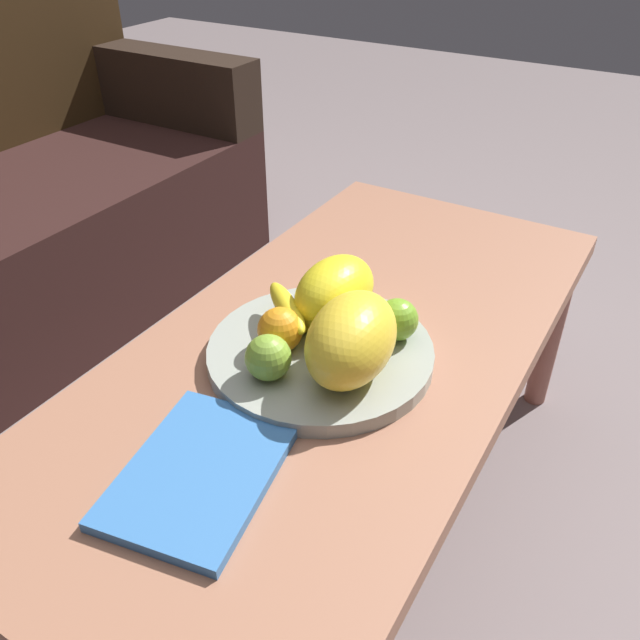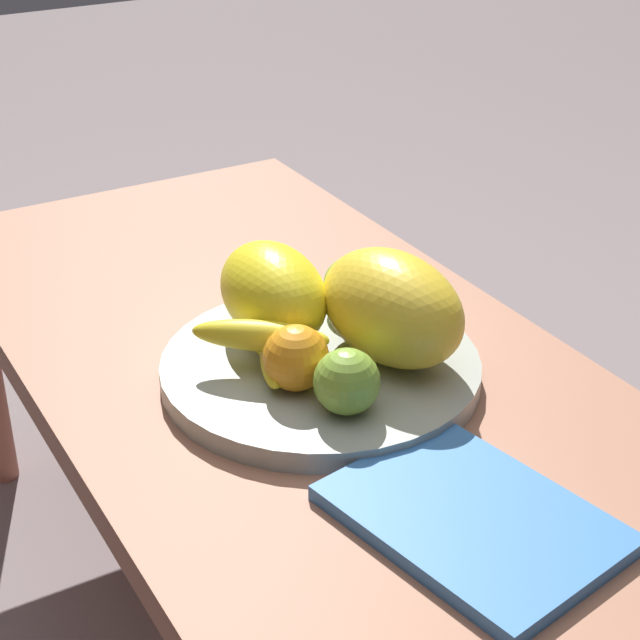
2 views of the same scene
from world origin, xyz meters
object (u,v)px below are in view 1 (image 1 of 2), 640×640
object	(u,v)px
fruit_bowl	(320,352)
apple_left	(268,358)
banana_bunch	(295,318)
apple_front	(397,320)
coffee_table	(336,364)
orange_front	(280,330)
magazine	(200,472)
melon_smaller_beside	(352,339)
melon_large_front	(335,292)

from	to	relation	value
fruit_bowl	apple_left	distance (m)	0.11
banana_bunch	apple_front	bearing A→B (deg)	-64.42
fruit_bowl	apple_front	size ratio (longest dim) A/B	5.28
coffee_table	apple_left	distance (m)	0.19
orange_front	magazine	xyz separation A→B (m)	(-0.25, -0.04, -0.05)
apple_front	melon_smaller_beside	bearing A→B (deg)	170.35
melon_large_front	melon_smaller_beside	distance (m)	0.14
orange_front	apple_front	world-z (taller)	orange_front
melon_large_front	banana_bunch	size ratio (longest dim) A/B	1.09
fruit_bowl	apple_left	xyz separation A→B (m)	(-0.10, 0.03, 0.05)
orange_front	apple_left	distance (m)	0.07
banana_bunch	apple_left	bearing A→B (deg)	-166.84
fruit_bowl	melon_large_front	xyz separation A→B (m)	(0.08, 0.02, 0.07)
banana_bunch	orange_front	bearing A→B (deg)	-175.11
coffee_table	magazine	world-z (taller)	magazine
melon_smaller_beside	apple_left	size ratio (longest dim) A/B	2.74
melon_smaller_beside	magazine	world-z (taller)	melon_smaller_beside
coffee_table	apple_front	distance (m)	0.14
melon_smaller_beside	apple_left	xyz separation A→B (m)	(-0.07, 0.10, -0.03)
fruit_bowl	apple_front	world-z (taller)	apple_front
melon_large_front	orange_front	xyz separation A→B (m)	(-0.11, 0.03, -0.02)
apple_left	coffee_table	bearing A→B (deg)	-10.22
melon_large_front	fruit_bowl	bearing A→B (deg)	-166.94
melon_large_front	apple_left	distance (m)	0.18
melon_smaller_beside	fruit_bowl	bearing A→B (deg)	65.94
orange_front	apple_left	xyz separation A→B (m)	(-0.07, -0.02, -0.00)
coffee_table	melon_smaller_beside	world-z (taller)	melon_smaller_beside
coffee_table	melon_smaller_beside	xyz separation A→B (m)	(-0.09, -0.07, 0.13)
fruit_bowl	banana_bunch	xyz separation A→B (m)	(0.01, 0.05, 0.04)
banana_bunch	magazine	xyz separation A→B (m)	(-0.30, -0.05, -0.04)
fruit_bowl	orange_front	distance (m)	0.08
apple_front	banana_bunch	size ratio (longest dim) A/B	0.44
fruit_bowl	apple_front	xyz separation A→B (m)	(0.08, -0.09, 0.05)
orange_front	apple_left	world-z (taller)	orange_front
melon_large_front	magazine	world-z (taller)	melon_large_front
coffee_table	banana_bunch	size ratio (longest dim) A/B	7.92
fruit_bowl	melon_large_front	size ratio (longest dim) A/B	2.13
apple_front	magazine	xyz separation A→B (m)	(-0.37, 0.10, -0.05)
coffee_table	melon_smaller_beside	size ratio (longest dim) A/B	6.47
coffee_table	orange_front	bearing A→B (deg)	150.51
fruit_bowl	orange_front	bearing A→B (deg)	125.78
fruit_bowl	banana_bunch	distance (m)	0.07
melon_smaller_beside	banana_bunch	bearing A→B (deg)	70.02
orange_front	apple_front	size ratio (longest dim) A/B	1.05
apple_front	banana_bunch	xyz separation A→B (m)	(-0.07, 0.15, -0.01)
melon_smaller_beside	apple_front	xyz separation A→B (m)	(0.12, -0.02, -0.03)
apple_left	magazine	xyz separation A→B (m)	(-0.19, -0.02, -0.05)
fruit_bowl	magazine	world-z (taller)	fruit_bowl
melon_smaller_beside	apple_left	bearing A→B (deg)	124.87
coffee_table	banana_bunch	bearing A→B (deg)	125.94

